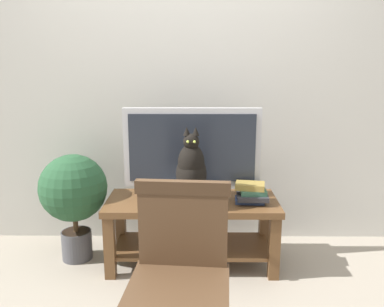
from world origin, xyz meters
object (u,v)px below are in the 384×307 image
Objects in this scene: tv_stand at (192,219)px; cat at (191,169)px; wooden_chair at (180,269)px; tv at (192,151)px; media_box at (191,200)px; book_stack at (251,193)px; potted_plant at (74,193)px.

cat is (-0.00, -0.12, 0.40)m from tv_stand.
tv is at bearing 87.83° from wooden_chair.
media_box reaches higher than tv_stand.
potted_plant is (-1.25, 0.12, -0.04)m from book_stack.
wooden_chair is at bearing -92.46° from cat.
potted_plant is at bearing 175.37° from tv_stand.
tv is at bearing 88.74° from media_box.
tv_stand is 1.32× the size of wooden_chair.
tv is at bearing 1.13° from potted_plant.
book_stack is at bearing -5.58° from potted_plant.
potted_plant is (-0.84, 0.18, -0.01)m from media_box.
tv_stand is at bearing 87.78° from media_box.
tv is 0.22m from cat.
book_stack is (0.45, 1.02, 0.01)m from wooden_chair.
tv is 2.08× the size of cat.
wooden_chair reaches higher than media_box.
cat is 0.97m from wooden_chair.
tv is 1.19m from wooden_chair.
book_stack is at bearing 66.40° from wooden_chair.
tv_stand is 1.09m from wooden_chair.
wooden_chair is 3.90× the size of book_stack.
wooden_chair is at bearing -92.34° from tv_stand.
potted_plant reaches higher than tv_stand.
tv_stand is 5.15× the size of book_stack.
book_stack is (0.41, 0.06, 0.03)m from media_box.
book_stack is (0.40, -0.14, -0.26)m from tv.
tv is 4.14× the size of book_stack.
media_box is at bearing 87.64° from wooden_chair.
book_stack is 0.29× the size of potted_plant.
tv is (0.00, 0.09, 0.48)m from tv_stand.
wooden_chair is (-0.04, -0.95, -0.20)m from cat.
potted_plant is at bearing -178.87° from tv.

